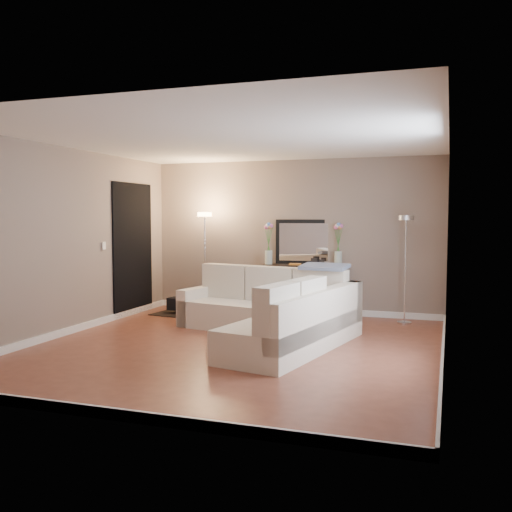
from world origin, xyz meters
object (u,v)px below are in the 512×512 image
(sectional_sofa, at_px, (274,313))
(floor_lamp_lit, at_px, (205,242))
(floor_lamp_unlit, at_px, (406,247))
(console_table, at_px, (297,287))

(sectional_sofa, relative_size, floor_lamp_lit, 1.71)
(sectional_sofa, distance_m, floor_lamp_lit, 2.58)
(sectional_sofa, xyz_separation_m, floor_lamp_unlit, (1.59, 1.64, 0.84))
(console_table, xyz_separation_m, floor_lamp_unlit, (1.76, -0.23, 0.70))
(console_table, height_order, floor_lamp_unlit, floor_lamp_unlit)
(sectional_sofa, bearing_deg, floor_lamp_lit, 136.46)
(sectional_sofa, relative_size, floor_lamp_unlit, 1.77)
(floor_lamp_lit, bearing_deg, floor_lamp_unlit, -0.52)
(floor_lamp_unlit, bearing_deg, sectional_sofa, -134.13)
(sectional_sofa, bearing_deg, floor_lamp_unlit, 45.87)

